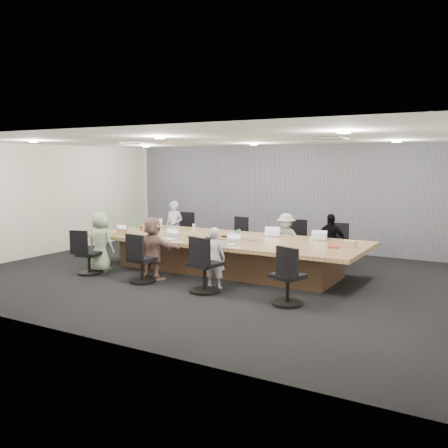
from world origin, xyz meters
The scene contains 38 objects.
floor centered at (0.00, 0.00, 0.00)m, with size 10.00×8.00×0.00m, color black.
ceiling centered at (0.00, 0.00, 2.80)m, with size 10.00×8.00×0.00m, color white.
wall_back centered at (0.00, 4.00, 1.40)m, with size 10.00×2.80×0.00m, color silver.
wall_front centered at (0.00, -4.00, 1.40)m, with size 10.00×2.80×0.00m, color silver.
wall_left centered at (-5.00, 0.00, 1.40)m, with size 8.00×2.80×0.00m, color silver.
curtain centered at (0.00, 3.92, 1.40)m, with size 9.80×0.04×2.80m, color slate.
conference_table centered at (0.00, 0.50, 0.40)m, with size 6.00×2.20×0.74m.
chair_0 centered at (-2.35, 2.20, 0.41)m, with size 0.55×0.55×0.82m, color black, non-canonical shape.
chair_1 centered at (-0.63, 2.20, 0.38)m, with size 0.51×0.51×0.76m, color black, non-canonical shape.
chair_2 centered at (0.82, 2.20, 0.40)m, with size 0.54×0.54×0.80m, color black, non-canonical shape.
chair_3 centered at (1.86, 2.20, 0.38)m, with size 0.51×0.51×0.76m, color black, non-canonical shape.
chair_4 centered at (-2.36, -1.20, 0.36)m, with size 0.49×0.49×0.72m, color black, non-canonical shape.
chair_5 centered at (-0.93, -1.20, 0.39)m, with size 0.52×0.52×0.78m, color black, non-canonical shape.
chair_6 centered at (0.52, -1.20, 0.43)m, with size 0.59×0.59×0.87m, color black, non-canonical shape.
chair_7 centered at (2.15, -1.20, 0.41)m, with size 0.55×0.55×0.82m, color black, non-canonical shape.
person_0 centered at (-2.35, 1.85, 0.67)m, with size 0.49×0.32×1.35m, color #B0B9CC.
laptop_0 centered at (-2.35, 1.30, 0.75)m, with size 0.30×0.20×0.02m, color #B2B2B7.
person_2 centered at (0.82, 1.85, 0.59)m, with size 0.77×0.44×1.19m, color #A0A5A1.
laptop_2 centered at (0.82, 1.30, 0.75)m, with size 0.34×0.24×0.02m, color #B2B2B7.
person_3 centered at (1.86, 1.85, 0.62)m, with size 0.72×0.30×1.24m, color black.
laptop_3 centered at (1.86, 1.30, 0.75)m, with size 0.33×0.23×0.02m, color #B2B2B7.
person_4 centered at (-2.36, -0.85, 0.65)m, with size 0.63×0.41×1.29m, color #89A585.
laptop_4 centered at (-2.36, -0.30, 0.75)m, with size 0.29×0.20×0.02m, color #8C6647.
person_5 centered at (-0.93, -0.85, 0.64)m, with size 1.18×0.38×1.28m, color #815F56.
laptop_5 centered at (-0.93, -0.30, 0.75)m, with size 0.35×0.24×0.02m, color #B2B2B7.
person_6 centered at (0.52, -0.85, 0.58)m, with size 0.42×0.28×1.16m, color silver.
laptop_6 centered at (0.52, -0.30, 0.75)m, with size 0.30×0.20×0.02m, color #B2B2B7.
bottle_green_left centered at (-2.65, 0.71, 0.86)m, with size 0.07×0.07×0.25m, color #319048.
bottle_green_right centered at (0.53, 0.08, 0.87)m, with size 0.07×0.07×0.27m, color #319048.
bottle_clear centered at (-1.00, 0.74, 0.85)m, with size 0.06×0.06×0.22m, color silver.
cup_white_far centered at (0.04, 0.64, 0.79)m, with size 0.07×0.07×0.09m, color white.
cup_white_near centered at (1.80, 0.86, 0.79)m, with size 0.09×0.09×0.11m, color white.
mug_brown centered at (-2.32, 0.47, 0.80)m, with size 0.09×0.09×0.11m, color brown.
mic_left centered at (-0.65, 0.15, 0.76)m, with size 0.15×0.10×0.03m, color black.
mic_right centered at (-0.06, 0.57, 0.76)m, with size 0.15×0.10×0.03m, color black.
stapler centered at (-0.17, 0.06, 0.77)m, with size 0.17×0.04×0.06m, color black.
canvas_bag centered at (2.65, 0.62, 0.80)m, with size 0.23×0.14×0.13m, color tan.
snack_packet centered at (2.42, 0.39, 0.76)m, with size 0.17×0.12×0.04m, color #C33A32.
Camera 1 is at (5.28, -8.71, 2.37)m, focal length 40.00 mm.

